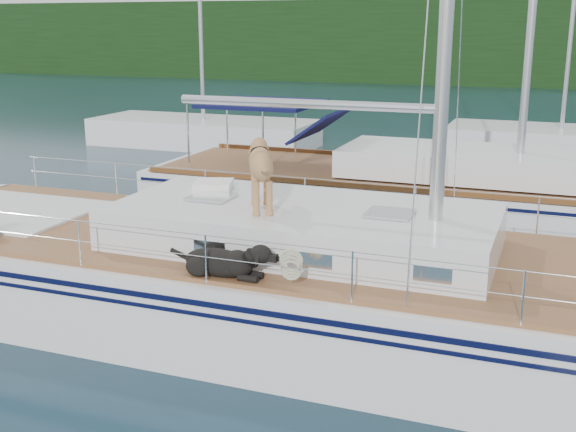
% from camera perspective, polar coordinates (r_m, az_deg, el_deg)
% --- Properties ---
extents(ground, '(120.00, 120.00, 0.00)m').
position_cam_1_polar(ground, '(10.72, -2.91, -8.30)').
color(ground, black).
rests_on(ground, ground).
extents(tree_line, '(90.00, 3.00, 6.00)m').
position_cam_1_polar(tree_line, '(54.17, 17.08, 12.97)').
color(tree_line, black).
rests_on(tree_line, ground).
extents(shore_bank, '(92.00, 1.00, 1.20)m').
position_cam_1_polar(shore_bank, '(55.47, 16.98, 10.52)').
color(shore_bank, '#595147').
rests_on(shore_bank, ground).
extents(main_sailboat, '(12.00, 3.80, 14.01)m').
position_cam_1_polar(main_sailboat, '(10.43, -2.50, -4.97)').
color(main_sailboat, silver).
rests_on(main_sailboat, ground).
extents(neighbor_sailboat, '(11.00, 3.50, 13.30)m').
position_cam_1_polar(neighbor_sailboat, '(15.79, 9.27, 1.53)').
color(neighbor_sailboat, silver).
rests_on(neighbor_sailboat, ground).
extents(bg_boat_west, '(8.00, 3.00, 11.65)m').
position_cam_1_polar(bg_boat_west, '(26.22, -6.66, 6.52)').
color(bg_boat_west, silver).
rests_on(bg_boat_west, ground).
extents(bg_boat_center, '(7.20, 3.00, 11.65)m').
position_cam_1_polar(bg_boat_center, '(25.29, 20.71, 5.36)').
color(bg_boat_center, silver).
rests_on(bg_boat_center, ground).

